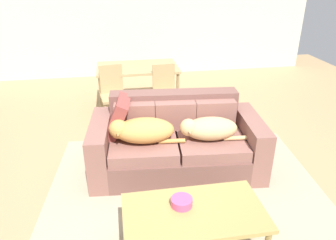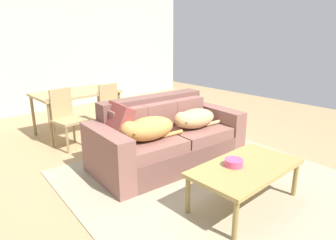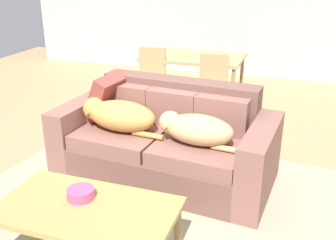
{
  "view_description": "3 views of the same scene",
  "coord_description": "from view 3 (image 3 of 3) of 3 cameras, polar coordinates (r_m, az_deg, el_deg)",
  "views": [
    {
      "loc": [
        -0.54,
        -3.41,
        2.32
      ],
      "look_at": [
        0.01,
        -0.19,
        0.75
      ],
      "focal_mm": 34.52,
      "sensor_mm": 36.0,
      "label": 1
    },
    {
      "loc": [
        -2.45,
        -2.89,
        1.77
      ],
      "look_at": [
        0.16,
        -0.03,
        0.62
      ],
      "focal_mm": 32.22,
      "sensor_mm": 36.0,
      "label": 2
    },
    {
      "loc": [
        1.26,
        -3.28,
        1.96
      ],
      "look_at": [
        0.14,
        0.02,
        0.57
      ],
      "focal_mm": 42.09,
      "sensor_mm": 36.0,
      "label": 3
    }
  ],
  "objects": [
    {
      "name": "ground_plane",
      "position": [
        4.02,
        -2.04,
        -7.36
      ],
      "size": [
        10.0,
        10.0,
        0.0
      ],
      "primitive_type": "plane",
      "color": "tan"
    },
    {
      "name": "back_partition",
      "position": [
        7.41,
        9.31,
        16.82
      ],
      "size": [
        8.0,
        0.12,
        2.7
      ],
      "primitive_type": "cube",
      "color": "beige",
      "rests_on": "ground"
    },
    {
      "name": "area_rug",
      "position": [
        3.38,
        -4.49,
        -13.51
      ],
      "size": [
        3.34,
        3.21,
        0.01
      ],
      "primitive_type": "cube",
      "rotation": [
        0.0,
        0.0,
        -0.09
      ],
      "color": "tan",
      "rests_on": "ground"
    },
    {
      "name": "couch",
      "position": [
        3.82,
        -0.17,
        -3.25
      ],
      "size": [
        2.12,
        1.16,
        0.89
      ],
      "rotation": [
        0.0,
        0.0,
        -0.09
      ],
      "color": "brown",
      "rests_on": "ground"
    },
    {
      "name": "dog_on_left_cushion",
      "position": [
        3.74,
        -7.23,
        0.72
      ],
      "size": [
        0.85,
        0.44,
        0.29
      ],
      "rotation": [
        0.0,
        0.0,
        -0.09
      ],
      "color": "#C58D47",
      "rests_on": "couch"
    },
    {
      "name": "dog_on_right_cushion",
      "position": [
        3.44,
        3.97,
        -1.29
      ],
      "size": [
        0.78,
        0.4,
        0.27
      ],
      "rotation": [
        0.0,
        0.0,
        -0.09
      ],
      "color": "tan",
      "rests_on": "couch"
    },
    {
      "name": "throw_pillow_by_left_arm",
      "position": [
        4.06,
        -8.89,
        3.27
      ],
      "size": [
        0.38,
        0.5,
        0.48
      ],
      "primitive_type": "cube",
      "rotation": [
        0.0,
        0.41,
        -0.14
      ],
      "color": "brown",
      "rests_on": "couch"
    },
    {
      "name": "coffee_table",
      "position": [
        2.77,
        -11.66,
        -13.02
      ],
      "size": [
        1.21,
        0.67,
        0.44
      ],
      "color": "#A88D4C",
      "rests_on": "ground"
    },
    {
      "name": "bowl_on_coffee_table",
      "position": [
        2.83,
        -12.53,
        -10.36
      ],
      "size": [
        0.19,
        0.19,
        0.07
      ],
      "primitive_type": "cylinder",
      "color": "#EA4C7F",
      "rests_on": "coffee_table"
    },
    {
      "name": "dining_table",
      "position": [
        5.61,
        3.68,
        8.57
      ],
      "size": [
        1.38,
        0.85,
        0.75
      ],
      "color": "tan",
      "rests_on": "ground"
    },
    {
      "name": "dining_chair_near_left",
      "position": [
        5.3,
        -2.5,
        5.88
      ],
      "size": [
        0.45,
        0.45,
        0.92
      ],
      "rotation": [
        0.0,
        0.0,
        0.14
      ],
      "color": "tan",
      "rests_on": "ground"
    },
    {
      "name": "dining_chair_near_right",
      "position": [
        5.07,
        6.33,
        4.84
      ],
      "size": [
        0.41,
        0.41,
        0.89
      ],
      "rotation": [
        0.0,
        0.0,
        0.03
      ],
      "color": "tan",
      "rests_on": "ground"
    }
  ]
}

